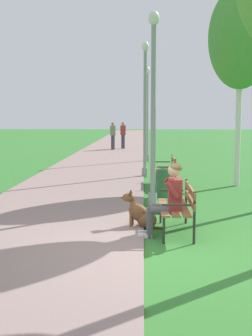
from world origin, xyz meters
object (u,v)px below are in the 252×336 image
(lamp_post_mid, at_px, (145,108))
(litter_bin, at_px, (163,183))
(park_bench_near, at_px, (179,204))
(dog_brown, at_px, (141,214))
(birch_tree_third, at_px, (241,38))
(park_bench_mid, at_px, (167,168))
(pedestrian_distant, at_px, (113,136))
(pedestrian_further_distant, at_px, (123,135))
(person_seated_on_near_bench, at_px, (168,197))
(lamp_post_far, at_px, (147,113))
(lamp_post_near, at_px, (153,107))

(lamp_post_mid, distance_m, litter_bin, 4.19)
(park_bench_near, distance_m, dog_brown, 0.76)
(lamp_post_mid, distance_m, birch_tree_third, 3.73)
(park_bench_mid, height_order, pedestrian_distant, pedestrian_distant)
(lamp_post_mid, height_order, pedestrian_further_distant, lamp_post_mid)
(person_seated_on_near_bench, distance_m, lamp_post_far, 12.49)
(birch_tree_third, bearing_deg, pedestrian_further_distant, 105.66)
(park_bench_near, bearing_deg, park_bench_mid, 89.25)
(dog_brown, relative_size, pedestrian_further_distant, 0.50)
(lamp_post_mid, relative_size, pedestrian_distant, 2.67)
(person_seated_on_near_bench, height_order, birch_tree_third, birch_tree_third)
(person_seated_on_near_bench, height_order, lamp_post_near, lamp_post_near)
(lamp_post_far, relative_size, litter_bin, 5.91)
(person_seated_on_near_bench, xyz_separation_m, pedestrian_distant, (-2.21, 18.84, 0.16))
(person_seated_on_near_bench, bearing_deg, pedestrian_distant, 96.70)
(lamp_post_mid, bearing_deg, lamp_post_far, 88.73)
(litter_bin, xyz_separation_m, pedestrian_distant, (-2.29, 15.15, 0.49))
(park_bench_near, bearing_deg, birch_tree_third, 68.65)
(park_bench_near, distance_m, pedestrian_further_distant, 19.53)
(dog_brown, height_order, lamp_post_far, lamp_post_far)
(lamp_post_mid, height_order, birch_tree_third, birch_tree_third)
(lamp_post_near, distance_m, pedestrian_further_distant, 17.26)
(lamp_post_near, relative_size, lamp_post_far, 1.04)
(lamp_post_far, distance_m, birch_tree_third, 7.55)
(lamp_post_mid, bearing_deg, pedestrian_distant, 99.12)
(lamp_post_near, distance_m, litter_bin, 2.20)
(dog_brown, bearing_deg, birch_tree_third, 61.47)
(lamp_post_far, xyz_separation_m, litter_bin, (0.34, -8.72, -1.79))
(dog_brown, distance_m, lamp_post_mid, 7.13)
(lamp_post_near, distance_m, lamp_post_mid, 4.83)
(person_seated_on_near_bench, bearing_deg, dog_brown, 130.09)
(pedestrian_distant, height_order, pedestrian_further_distant, same)
(park_bench_near, xyz_separation_m, birch_tree_third, (2.09, 5.35, 3.68))
(park_bench_near, relative_size, lamp_post_far, 0.36)
(person_seated_on_near_bench, height_order, lamp_post_far, lamp_post_far)
(lamp_post_mid, bearing_deg, dog_brown, -90.70)
(birch_tree_third, bearing_deg, lamp_post_mid, 146.37)
(park_bench_mid, height_order, litter_bin, park_bench_mid)
(dog_brown, bearing_deg, pedestrian_distant, 95.48)
(dog_brown, height_order, lamp_post_mid, lamp_post_mid)
(park_bench_near, bearing_deg, lamp_post_near, 100.24)
(litter_bin, bearing_deg, person_seated_on_near_bench, -91.24)
(park_bench_near, height_order, birch_tree_third, birch_tree_third)
(park_bench_mid, xyz_separation_m, pedestrian_further_distant, (-1.93, 14.19, 0.33))
(park_bench_near, relative_size, litter_bin, 2.14)
(litter_bin, bearing_deg, lamp_post_near, -104.32)
(person_seated_on_near_bench, height_order, litter_bin, person_seated_on_near_bench)
(lamp_post_near, distance_m, lamp_post_far, 9.85)
(litter_bin, distance_m, pedestrian_distant, 15.33)
(birch_tree_third, relative_size, pedestrian_further_distant, 3.43)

